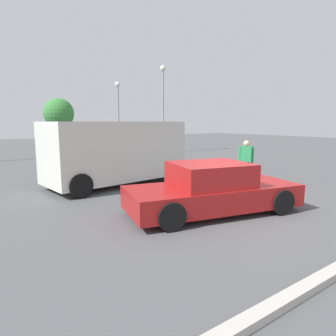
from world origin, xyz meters
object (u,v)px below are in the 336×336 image
light_post_near (163,94)px  van_white (117,151)px  light_post_mid (118,103)px  sedan_foreground (212,190)px  pedestrian (246,158)px

light_post_near → van_white: bearing=-132.3°
van_white → light_post_mid: light_post_mid is taller
sedan_foreground → light_post_mid: bearing=84.4°
pedestrian → light_post_near: size_ratio=0.25×
pedestrian → light_post_near: light_post_near is taller
light_post_near → light_post_mid: size_ratio=1.15×
van_white → light_post_near: (8.02, 8.82, 3.13)m
sedan_foreground → van_white: size_ratio=0.88×
light_post_near → light_post_mid: (-1.68, 4.20, -0.49)m
sedan_foreground → light_post_near: light_post_near is taller
sedan_foreground → van_white: bearing=108.5°
van_white → pedestrian: 4.85m
pedestrian → light_post_near: 12.51m
sedan_foreground → light_post_mid: light_post_mid is taller
light_post_near → pedestrian: bearing=-109.0°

